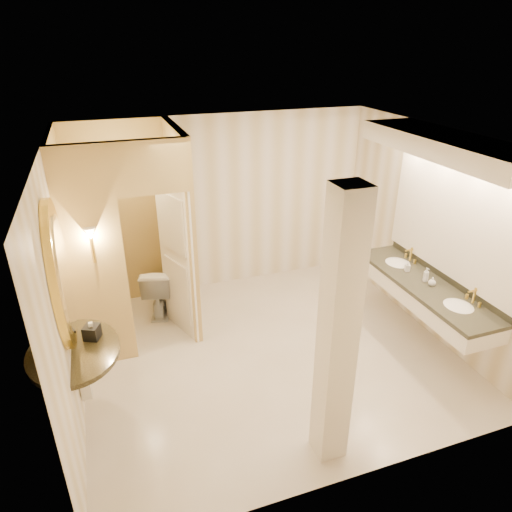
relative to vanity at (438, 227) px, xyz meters
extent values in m
plane|color=silver|center=(-1.98, 0.40, -1.63)|extent=(4.50, 4.50, 0.00)
plane|color=silver|center=(-1.98, 0.40, 1.07)|extent=(4.50, 4.50, 0.00)
cube|color=#F1E3D0|center=(-1.98, 2.40, -0.28)|extent=(4.50, 0.02, 2.70)
cube|color=#F1E3D0|center=(-1.98, -1.60, -0.28)|extent=(4.50, 0.02, 2.70)
cube|color=#F1E3D0|center=(-4.23, 0.40, -0.28)|extent=(0.02, 4.00, 2.70)
cube|color=#F1E3D0|center=(0.27, 0.40, -0.28)|extent=(0.02, 4.00, 2.70)
cube|color=#E9C67A|center=(-2.78, 1.65, -0.28)|extent=(0.10, 1.50, 2.70)
cube|color=#E9C67A|center=(-3.90, 0.90, -0.28)|extent=(0.65, 0.10, 2.70)
cube|color=#E9C67A|center=(-3.18, 0.90, 0.77)|extent=(0.80, 0.10, 0.60)
cube|color=white|center=(-2.92, 1.27, -0.58)|extent=(0.33, 0.77, 2.10)
cylinder|color=gold|center=(-3.90, 0.83, -0.08)|extent=(0.03, 0.03, 0.30)
cone|color=white|center=(-3.90, 0.83, 0.12)|extent=(0.14, 0.14, 0.14)
cube|color=white|center=(-0.03, 0.00, -0.90)|extent=(0.60, 2.18, 0.24)
cube|color=black|center=(-0.03, 0.00, -0.78)|extent=(0.64, 2.22, 0.05)
cube|color=black|center=(0.25, 0.00, -0.71)|extent=(0.03, 2.18, 0.10)
ellipsoid|color=white|center=(-0.03, -0.59, -0.80)|extent=(0.40, 0.44, 0.15)
cylinder|color=gold|center=(0.17, -0.59, -0.67)|extent=(0.03, 0.03, 0.22)
ellipsoid|color=white|center=(-0.03, 0.59, -0.80)|extent=(0.40, 0.44, 0.15)
cylinder|color=gold|center=(0.17, 0.59, -0.67)|extent=(0.03, 0.03, 0.22)
cube|color=white|center=(0.25, 0.00, 0.07)|extent=(0.03, 2.18, 1.40)
cube|color=white|center=(-0.03, 0.00, 0.96)|extent=(0.75, 2.38, 0.22)
cylinder|color=black|center=(-4.21, 0.00, -0.78)|extent=(1.11, 1.11, 0.05)
cube|color=white|center=(-4.17, 0.00, -1.08)|extent=(0.10, 0.10, 0.60)
cylinder|color=gold|center=(-4.19, 0.00, 0.07)|extent=(0.07, 1.11, 1.11)
cylinder|color=white|center=(-4.15, 0.00, 0.07)|extent=(0.02, 0.89, 0.89)
cube|color=white|center=(-1.98, -1.22, -0.28)|extent=(0.27, 0.27, 2.70)
cube|color=black|center=(-4.02, 0.14, -0.68)|extent=(0.19, 0.19, 0.15)
imported|color=white|center=(-3.14, 1.83, -1.25)|extent=(0.60, 0.83, 0.76)
imported|color=beige|center=(-0.06, 0.34, -0.68)|extent=(0.08, 0.08, 0.14)
imported|color=silver|center=(-0.01, -0.09, -0.70)|extent=(0.12, 0.12, 0.11)
imported|color=#C6B28C|center=(-0.02, 0.03, -0.66)|extent=(0.08, 0.08, 0.19)
camera|label=1|loc=(-3.71, -4.05, 2.04)|focal=32.00mm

